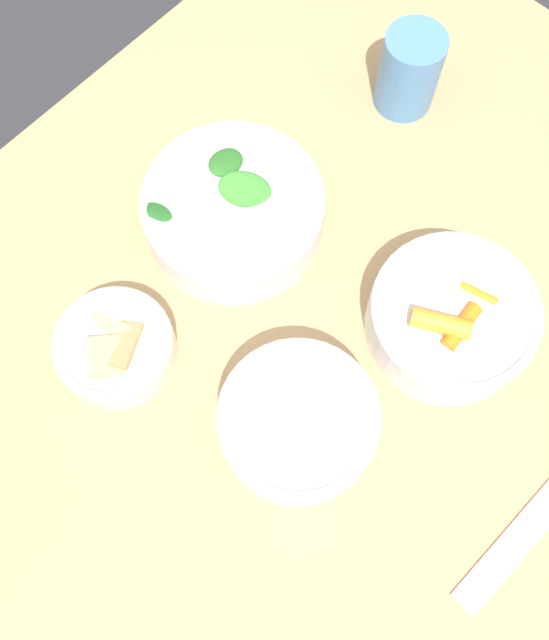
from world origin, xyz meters
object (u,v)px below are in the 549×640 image
cup (409,71)px  bowl_cookies (114,347)px  bowl_carrots (452,317)px  bowl_beans_hotdog (301,418)px  bowl_greens (233,209)px

cup → bowl_cookies: bearing=-2.2°
bowl_carrots → cup: bearing=-132.3°
bowl_beans_hotdog → cup: (-0.38, -0.17, 0.02)m
bowl_cookies → bowl_carrots: bearing=137.2°
bowl_carrots → bowl_cookies: 0.35m
bowl_beans_hotdog → bowl_cookies: size_ratio=1.28×
bowl_cookies → bowl_beans_hotdog: bearing=110.7°
bowl_greens → bowl_beans_hotdog: size_ratio=1.27×
bowl_greens → cup: bearing=172.5°
bowl_beans_hotdog → cup: 0.42m
bowl_carrots → bowl_cookies: bearing=-42.8°
bowl_greens → bowl_beans_hotdog: 0.24m
bowl_carrots → cup: (-0.20, -0.22, 0.02)m
bowl_beans_hotdog → bowl_greens: bearing=-120.4°
bowl_greens → bowl_beans_hotdog: bowl_greens is taller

